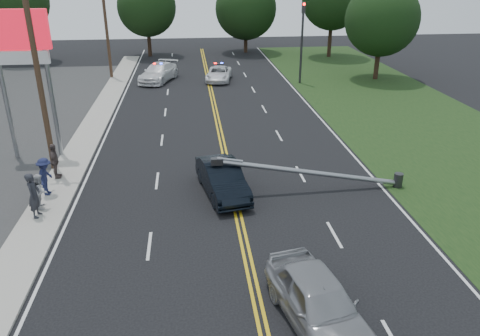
{
  "coord_description": "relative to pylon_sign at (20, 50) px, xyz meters",
  "views": [
    {
      "loc": [
        -1.9,
        -11.74,
        10.05
      ],
      "look_at": [
        0.22,
        7.27,
        1.7
      ],
      "focal_mm": 35.0,
      "sensor_mm": 36.0,
      "label": 1
    }
  ],
  "objects": [
    {
      "name": "ground",
      "position": [
        10.5,
        -14.0,
        -6.0
      ],
      "size": [
        120.0,
        120.0,
        0.0
      ],
      "primitive_type": "plane",
      "color": "black",
      "rests_on": "ground"
    },
    {
      "name": "sidewalk",
      "position": [
        2.1,
        -4.0,
        -5.94
      ],
      "size": [
        1.8,
        70.0,
        0.12
      ],
      "primitive_type": "cube",
      "color": "#A49F94",
      "rests_on": "ground"
    },
    {
      "name": "grass_verge",
      "position": [
        24.0,
        -4.0,
        -5.99
      ],
      "size": [
        12.0,
        80.0,
        0.01
      ],
      "primitive_type": "cube",
      "color": "black",
      "rests_on": "ground"
    },
    {
      "name": "centerline_yellow",
      "position": [
        10.5,
        -4.0,
        -5.99
      ],
      "size": [
        0.36,
        80.0,
        0.0
      ],
      "primitive_type": "cube",
      "color": "gold",
      "rests_on": "ground"
    },
    {
      "name": "pylon_sign",
      "position": [
        0.0,
        0.0,
        0.0
      ],
      "size": [
        3.2,
        0.35,
        8.0
      ],
      "color": "gray",
      "rests_on": "ground"
    },
    {
      "name": "traffic_signal",
      "position": [
        18.8,
        16.0,
        -1.79
      ],
      "size": [
        0.28,
        0.41,
        7.05
      ],
      "color": "#2D2D30",
      "rests_on": "ground"
    },
    {
      "name": "fallen_streetlight",
      "position": [
        14.69,
        -6.0,
        -5.08
      ],
      "size": [
        9.36,
        0.44,
        1.91
      ],
      "color": "#2D2D30",
      "rests_on": "ground"
    },
    {
      "name": "utility_pole_mid",
      "position": [
        1.3,
        -2.0,
        -0.91
      ],
      "size": [
        1.6,
        0.28,
        10.0
      ],
      "color": "#382619",
      "rests_on": "ground"
    },
    {
      "name": "utility_pole_far",
      "position": [
        1.3,
        20.0,
        -0.91
      ],
      "size": [
        1.6,
        0.28,
        10.0
      ],
      "color": "#382619",
      "rests_on": "ground"
    },
    {
      "name": "tree_5",
      "position": [
        -9.34,
        29.44,
        0.42
      ],
      "size": [
        6.78,
        6.78,
        9.82
      ],
      "color": "black",
      "rests_on": "ground"
    },
    {
      "name": "tree_6",
      "position": [
        4.22,
        31.51,
        -0.43
      ],
      "size": [
        6.68,
        6.68,
        8.91
      ],
      "color": "black",
      "rests_on": "ground"
    },
    {
      "name": "tree_7",
      "position": [
        15.85,
        32.88,
        -0.83
      ],
      "size": [
        7.33,
        7.33,
        8.84
      ],
      "color": "black",
      "rests_on": "ground"
    },
    {
      "name": "tree_9",
      "position": [
        26.37,
        16.9,
        -0.52
      ],
      "size": [
        6.7,
        6.7,
        8.83
      ],
      "color": "black",
      "rests_on": "ground"
    },
    {
      "name": "crashed_sedan",
      "position": [
        9.99,
        -5.78,
        -5.23
      ],
      "size": [
        2.48,
        4.88,
        1.54
      ],
      "primitive_type": "imported",
      "rotation": [
        0.0,
        0.0,
        0.19
      ],
      "color": "black",
      "rests_on": "ground"
    },
    {
      "name": "waiting_sedan",
      "position": [
        12.16,
        -14.93,
        -5.17
      ],
      "size": [
        2.9,
        5.15,
        1.65
      ],
      "primitive_type": "imported",
      "rotation": [
        0.0,
        0.0,
        0.2
      ],
      "color": "gray",
      "rests_on": "ground"
    },
    {
      "name": "emergency_a",
      "position": [
        11.46,
        17.76,
        -5.35
      ],
      "size": [
        2.91,
        4.92,
        1.28
      ],
      "primitive_type": "imported",
      "rotation": [
        0.0,
        0.0,
        -0.18
      ],
      "color": "white",
      "rests_on": "ground"
    },
    {
      "name": "emergency_b",
      "position": [
        5.87,
        18.2,
        -5.18
      ],
      "size": [
        4.03,
        6.04,
        1.63
      ],
      "primitive_type": "imported",
      "rotation": [
        0.0,
        0.0,
        -0.34
      ],
      "color": "silver",
      "rests_on": "ground"
    },
    {
      "name": "bystander_a",
      "position": [
        1.91,
        -7.29,
        -4.88
      ],
      "size": [
        0.53,
        0.76,
        2.0
      ],
      "primitive_type": "imported",
      "rotation": [
        0.0,
        0.0,
        1.5
      ],
      "color": "#25262C",
      "rests_on": "sidewalk"
    },
    {
      "name": "bystander_b",
      "position": [
        1.92,
        -6.46,
        -5.08
      ],
      "size": [
        0.7,
        0.84,
        1.58
      ],
      "primitive_type": "imported",
      "rotation": [
        0.0,
        0.0,
        1.71
      ],
      "color": "#ADACB1",
      "rests_on": "sidewalk"
    },
    {
      "name": "bystander_c",
      "position": [
        1.81,
        -5.16,
        -4.97
      ],
      "size": [
        0.74,
        1.21,
        1.81
      ],
      "primitive_type": "imported",
      "rotation": [
        0.0,
        0.0,
        1.51
      ],
      "color": "#1A1F42",
      "rests_on": "sidewalk"
    },
    {
      "name": "bystander_d",
      "position": [
        1.77,
        -3.31,
        -4.97
      ],
      "size": [
        0.54,
        1.1,
        1.81
      ],
      "primitive_type": "imported",
      "rotation": [
        0.0,
        0.0,
        1.67
      ],
      "color": "#534542",
      "rests_on": "sidewalk"
    }
  ]
}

